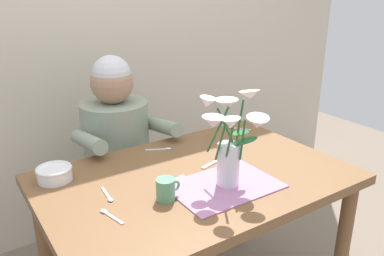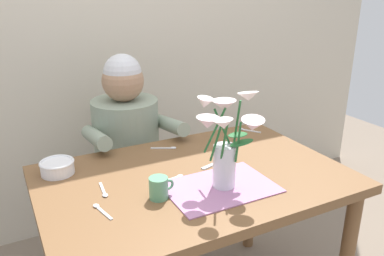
# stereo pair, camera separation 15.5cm
# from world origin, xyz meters

# --- Properties ---
(wood_panel_backdrop) EXTENTS (4.00, 0.10, 2.50)m
(wood_panel_backdrop) POSITION_xyz_m (0.00, 1.05, 1.25)
(wood_panel_backdrop) COLOR beige
(wood_panel_backdrop) RESTS_ON ground_plane
(dining_table) EXTENTS (1.20, 0.80, 0.74)m
(dining_table) POSITION_xyz_m (0.00, 0.00, 0.64)
(dining_table) COLOR brown
(dining_table) RESTS_ON ground_plane
(seated_person) EXTENTS (0.45, 0.47, 1.14)m
(seated_person) POSITION_xyz_m (-0.08, 0.62, 0.56)
(seated_person) COLOR #4C4C56
(seated_person) RESTS_ON ground_plane
(striped_placemat) EXTENTS (0.40, 0.28, 0.00)m
(striped_placemat) POSITION_xyz_m (0.04, -0.14, 0.74)
(striped_placemat) COLOR #B275A3
(striped_placemat) RESTS_ON dining_table
(flower_vase) EXTENTS (0.28, 0.27, 0.36)m
(flower_vase) POSITION_xyz_m (0.06, -0.14, 0.93)
(flower_vase) COLOR silver
(flower_vase) RESTS_ON dining_table
(ceramic_bowl) EXTENTS (0.14, 0.14, 0.06)m
(ceramic_bowl) POSITION_xyz_m (-0.48, 0.26, 0.77)
(ceramic_bowl) COLOR white
(ceramic_bowl) RESTS_ON dining_table
(dinner_knife) EXTENTS (0.19, 0.07, 0.00)m
(dinner_knife) POSITION_xyz_m (0.14, 0.05, 0.74)
(dinner_knife) COLOR silver
(dinner_knife) RESTS_ON dining_table
(tea_cup) EXTENTS (0.09, 0.07, 0.08)m
(tea_cup) POSITION_xyz_m (-0.19, -0.10, 0.78)
(tea_cup) COLOR #569970
(tea_cup) RESTS_ON dining_table
(spoon_0) EXTENTS (0.11, 0.07, 0.01)m
(spoon_0) POSITION_xyz_m (0.02, 0.29, 0.74)
(spoon_0) COLOR silver
(spoon_0) RESTS_ON dining_table
(spoon_1) EXTENTS (0.04, 0.12, 0.01)m
(spoon_1) POSITION_xyz_m (-0.40, -0.08, 0.74)
(spoon_1) COLOR silver
(spoon_1) RESTS_ON dining_table
(spoon_2) EXTENTS (0.03, 0.12, 0.01)m
(spoon_2) POSITION_xyz_m (-0.36, 0.02, 0.74)
(spoon_2) COLOR silver
(spoon_2) RESTS_ON dining_table
(spoon_3) EXTENTS (0.08, 0.10, 0.01)m
(spoon_3) POSITION_xyz_m (0.47, 0.32, 0.74)
(spoon_3) COLOR silver
(spoon_3) RESTS_ON dining_table
(spoon_4) EXTENTS (0.12, 0.03, 0.01)m
(spoon_4) POSITION_xyz_m (-0.08, 0.01, 0.74)
(spoon_4) COLOR silver
(spoon_4) RESTS_ON dining_table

